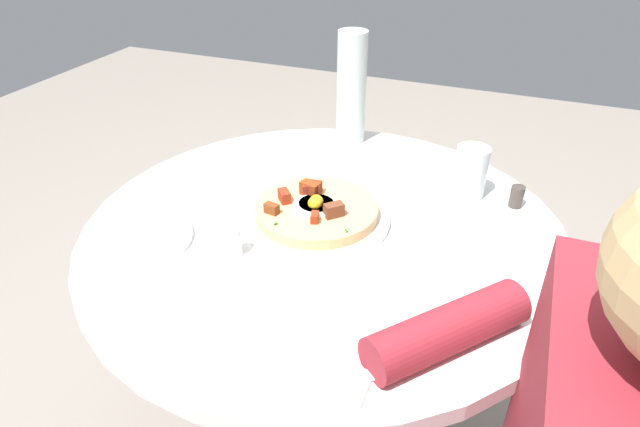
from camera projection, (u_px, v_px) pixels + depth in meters
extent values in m
cylinder|color=silver|center=(324.00, 230.00, 1.08)|extent=(0.93, 0.93, 0.03)
cylinder|color=#333338|center=(323.00, 358.00, 1.27)|extent=(0.11, 0.11, 0.69)
cylinder|color=maroon|center=(447.00, 330.00, 0.78)|extent=(0.25, 0.22, 0.07)
cylinder|color=white|center=(316.00, 218.00, 1.08)|extent=(0.29, 0.29, 0.01)
cylinder|color=tan|center=(316.00, 210.00, 1.07)|extent=(0.24, 0.24, 0.02)
cylinder|color=white|center=(316.00, 204.00, 1.06)|extent=(0.07, 0.07, 0.01)
sphere|color=yellow|center=(316.00, 201.00, 1.06)|extent=(0.03, 0.03, 0.03)
cylinder|color=white|center=(315.00, 206.00, 1.06)|extent=(0.09, 0.09, 0.01)
sphere|color=yellow|center=(315.00, 203.00, 1.05)|extent=(0.03, 0.03, 0.03)
cube|color=brown|center=(272.00, 209.00, 1.04)|extent=(0.02, 0.03, 0.02)
cube|color=maroon|center=(283.00, 197.00, 1.07)|extent=(0.04, 0.04, 0.02)
cube|color=maroon|center=(313.00, 187.00, 1.10)|extent=(0.02, 0.04, 0.03)
cube|color=brown|center=(334.00, 210.00, 1.03)|extent=(0.04, 0.04, 0.03)
cube|color=maroon|center=(315.00, 217.00, 1.01)|extent=(0.03, 0.02, 0.02)
cube|color=maroon|center=(311.00, 190.00, 1.09)|extent=(0.03, 0.04, 0.02)
cube|color=maroon|center=(310.00, 189.00, 1.09)|extent=(0.03, 0.04, 0.03)
cube|color=#387F2D|center=(329.00, 213.00, 1.04)|extent=(0.01, 0.01, 0.00)
cube|color=#387F2D|center=(334.00, 204.00, 1.06)|extent=(0.01, 0.00, 0.00)
cube|color=#387F2D|center=(346.00, 230.00, 0.99)|extent=(0.01, 0.01, 0.00)
cube|color=#387F2D|center=(276.00, 224.00, 1.00)|extent=(0.01, 0.01, 0.00)
cylinder|color=white|center=(143.00, 238.00, 1.02)|extent=(0.18, 0.18, 0.01)
cube|color=white|center=(319.00, 352.00, 0.78)|extent=(0.14, 0.17, 0.00)
cube|color=silver|center=(324.00, 341.00, 0.80)|extent=(0.01, 0.18, 0.00)
cube|color=silver|center=(315.00, 358.00, 0.77)|extent=(0.01, 0.18, 0.00)
cylinder|color=silver|center=(470.00, 172.00, 1.14)|extent=(0.07, 0.07, 0.11)
cylinder|color=silver|center=(351.00, 88.00, 1.33)|extent=(0.07, 0.07, 0.27)
cylinder|color=white|center=(234.00, 242.00, 0.97)|extent=(0.03, 0.03, 0.05)
cylinder|color=#3F3833|center=(517.00, 196.00, 1.12)|extent=(0.03, 0.03, 0.05)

